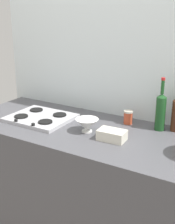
% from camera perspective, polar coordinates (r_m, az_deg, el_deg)
% --- Properties ---
extents(counter_block, '(1.80, 0.70, 0.90)m').
position_cam_1_polar(counter_block, '(2.21, 0.00, -14.13)').
color(counter_block, '#4C4C51').
rests_on(counter_block, ground).
extents(backsplash_panel, '(1.90, 0.06, 2.43)m').
position_cam_1_polar(backsplash_panel, '(2.23, 5.07, 7.47)').
color(backsplash_panel, silver).
rests_on(backsplash_panel, ground).
extents(stovetop_hob, '(0.43, 0.37, 0.04)m').
position_cam_1_polar(stovetop_hob, '(2.19, -8.77, -1.04)').
color(stovetop_hob, '#B2B2B7').
rests_on(stovetop_hob, counter_block).
extents(wine_bottle_mid_left, '(0.06, 0.06, 0.35)m').
position_cam_1_polar(wine_bottle_mid_left, '(2.00, 13.54, 0.20)').
color(wine_bottle_mid_left, '#19471E').
rests_on(wine_bottle_mid_left, counter_block).
extents(mixing_bowl, '(0.15, 0.15, 0.09)m').
position_cam_1_polar(mixing_bowl, '(1.94, -0.10, -2.42)').
color(mixing_bowl, white).
rests_on(mixing_bowl, counter_block).
extents(butter_dish, '(0.17, 0.11, 0.06)m').
position_cam_1_polar(butter_dish, '(1.83, 4.59, -4.34)').
color(butter_dish, silver).
rests_on(butter_dish, counter_block).
extents(condiment_jar_front, '(0.06, 0.06, 0.09)m').
position_cam_1_polar(condiment_jar_front, '(2.10, 7.62, -0.95)').
color(condiment_jar_front, '#C64C2D').
rests_on(condiment_jar_front, counter_block).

